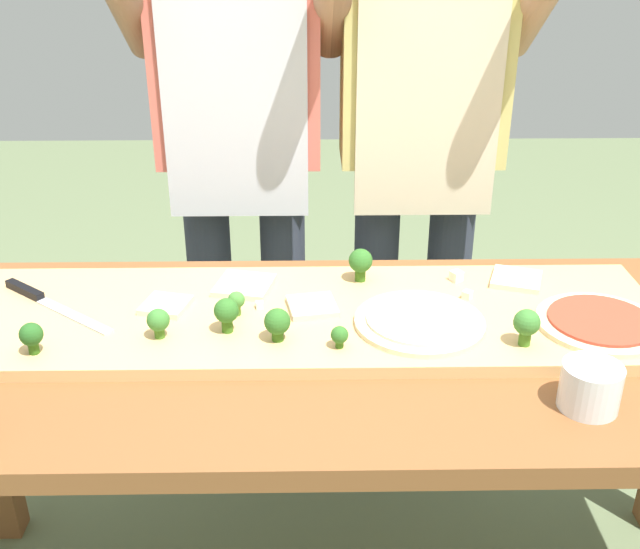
{
  "coord_description": "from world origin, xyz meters",
  "views": [
    {
      "loc": [
        -0.06,
        -1.22,
        1.48
      ],
      "look_at": [
        -0.04,
        0.06,
        0.86
      ],
      "focal_mm": 42.74,
      "sensor_mm": 36.0,
      "label": 1
    }
  ],
  "objects": [
    {
      "name": "prep_table",
      "position": [
        0.0,
        0.0,
        0.65
      ],
      "size": [
        1.82,
        0.72,
        0.75
      ],
      "color": "brown",
      "rests_on": "ground"
    },
    {
      "name": "cutting_board",
      "position": [
        -0.06,
        0.07,
        0.76
      ],
      "size": [
        1.37,
        0.41,
        0.02
      ],
      "primitive_type": "cube",
      "color": "tan",
      "rests_on": "prep_table"
    },
    {
      "name": "chefs_knife",
      "position": [
        -0.59,
        0.12,
        0.78
      ],
      "size": [
        0.26,
        0.22,
        0.02
      ],
      "color": "#B7BABF",
      "rests_on": "cutting_board"
    },
    {
      "name": "pizza_whole_tomato_red",
      "position": [
        0.49,
        0.01,
        0.78
      ],
      "size": [
        0.24,
        0.24,
        0.02
      ],
      "color": "beige",
      "rests_on": "cutting_board"
    },
    {
      "name": "pizza_whole_cheese_artichoke",
      "position": [
        0.15,
        0.02,
        0.78
      ],
      "size": [
        0.25,
        0.25,
        0.02
      ],
      "color": "beige",
      "rests_on": "cutting_board"
    },
    {
      "name": "pizza_slice_near_left",
      "position": [
        -0.34,
        0.09,
        0.78
      ],
      "size": [
        0.1,
        0.1,
        0.01
      ],
      "primitive_type": "cube",
      "rotation": [
        0.0,
        0.0,
        -0.25
      ],
      "color": "beige",
      "rests_on": "cutting_board"
    },
    {
      "name": "pizza_slice_far_right",
      "position": [
        0.37,
        0.2,
        0.78
      ],
      "size": [
        0.13,
        0.13,
        0.01
      ],
      "primitive_type": "cube",
      "rotation": [
        0.0,
        0.0,
        -0.34
      ],
      "color": "beige",
      "rests_on": "cutting_board"
    },
    {
      "name": "pizza_slice_far_left",
      "position": [
        -0.19,
        0.18,
        0.78
      ],
      "size": [
        0.13,
        0.13,
        0.01
      ],
      "primitive_type": "cube",
      "rotation": [
        0.0,
        0.0,
        -0.23
      ],
      "color": "beige",
      "rests_on": "cutting_board"
    },
    {
      "name": "pizza_slice_near_right",
      "position": [
        -0.05,
        0.08,
        0.78
      ],
      "size": [
        0.11,
        0.11,
        0.01
      ],
      "primitive_type": "cube",
      "rotation": [
        0.0,
        0.0,
        0.18
      ],
      "color": "beige",
      "rests_on": "cutting_board"
    },
    {
      "name": "broccoli_floret_front_mid",
      "position": [
        -0.55,
        -0.07,
        0.81
      ],
      "size": [
        0.04,
        0.04,
        0.06
      ],
      "color": "#2C5915",
      "rests_on": "cutting_board"
    },
    {
      "name": "broccoli_floret_center_right",
      "position": [
        -0.12,
        -0.03,
        0.81
      ],
      "size": [
        0.05,
        0.05,
        0.06
      ],
      "color": "#366618",
      "rests_on": "cutting_board"
    },
    {
      "name": "broccoli_floret_back_mid",
      "position": [
        -0.33,
        -0.02,
        0.81
      ],
      "size": [
        0.04,
        0.04,
        0.06
      ],
      "color": "#3F7220",
      "rests_on": "cutting_board"
    },
    {
      "name": "broccoli_floret_front_left",
      "position": [
        0.05,
        0.21,
        0.82
      ],
      "size": [
        0.05,
        0.05,
        0.07
      ],
      "color": "#366618",
      "rests_on": "cutting_board"
    },
    {
      "name": "broccoli_floret_center_left",
      "position": [
        -0.2,
        0.06,
        0.8
      ],
      "size": [
        0.03,
        0.03,
        0.05
      ],
      "color": "#487A23",
      "rests_on": "cutting_board"
    },
    {
      "name": "broccoli_floret_back_left",
      "position": [
        -0.01,
        -0.06,
        0.8
      ],
      "size": [
        0.03,
        0.03,
        0.04
      ],
      "color": "#366618",
      "rests_on": "cutting_board"
    },
    {
      "name": "broccoli_floret_front_right",
      "position": [
        0.33,
        -0.06,
        0.81
      ],
      "size": [
        0.05,
        0.05,
        0.07
      ],
      "color": "#3F7220",
      "rests_on": "cutting_board"
    },
    {
      "name": "broccoli_floret_back_right",
      "position": [
        -0.21,
        0.0,
        0.81
      ],
      "size": [
        0.05,
        0.05,
        0.07
      ],
      "color": "#366618",
      "rests_on": "cutting_board"
    },
    {
      "name": "cheese_crumble_a",
      "position": [
        -0.16,
        0.09,
        0.78
      ],
      "size": [
        0.02,
        0.02,
        0.01
      ],
      "primitive_type": "cube",
      "rotation": [
        0.0,
        0.0,
        0.18
      ],
      "color": "white",
      "rests_on": "cutting_board"
    },
    {
      "name": "cheese_crumble_b",
      "position": [
        0.25,
        0.2,
        0.78
      ],
      "size": [
        0.03,
        0.03,
        0.02
      ],
      "primitive_type": "cube",
      "rotation": [
        0.0,
        0.0,
        0.52
      ],
      "color": "white",
      "rests_on": "cutting_board"
    },
    {
      "name": "cheese_crumble_c",
      "position": [
        0.26,
        0.12,
        0.78
      ],
      "size": [
        0.02,
        0.02,
        0.02
      ],
      "primitive_type": "cube",
      "rotation": [
        0.0,
        0.0,
        0.9
      ],
      "color": "white",
      "rests_on": "cutting_board"
    },
    {
      "name": "flour_cup",
      "position": [
        0.39,
        -0.21,
        0.78
      ],
      "size": [
        0.1,
        0.1,
        0.08
      ],
      "color": "white",
      "rests_on": "prep_table"
    },
    {
      "name": "cook_left",
      "position": [
        -0.23,
        0.64,
        1.0
      ],
      "size": [
        0.54,
        0.39,
        1.67
      ],
      "color": "#333847",
      "rests_on": "ground"
    },
    {
      "name": "cook_right",
      "position": [
        0.22,
        0.64,
        1.0
      ],
      "size": [
        0.54,
        0.39,
        1.67
      ],
      "color": "#333847",
      "rests_on": "ground"
    }
  ]
}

